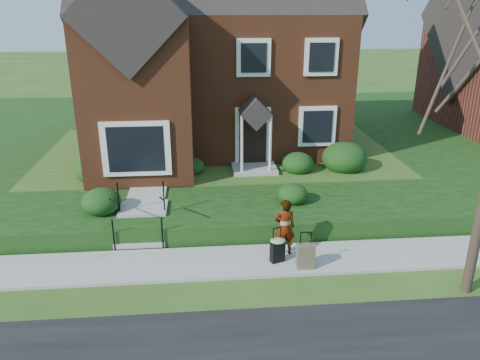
{
  "coord_description": "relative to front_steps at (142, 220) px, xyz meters",
  "views": [
    {
      "loc": [
        -0.75,
        -10.65,
        6.36
      ],
      "look_at": [
        0.37,
        2.0,
        1.56
      ],
      "focal_mm": 35.0,
      "sensor_mm": 36.0,
      "label": 1
    }
  ],
  "objects": [
    {
      "name": "woman",
      "position": [
        3.89,
        -1.6,
        0.39
      ],
      "size": [
        0.58,
        0.39,
        1.56
      ],
      "primitive_type": "imported",
      "rotation": [
        0.0,
        0.0,
        3.18
      ],
      "color": "#999999",
      "rests_on": "sidewalk"
    },
    {
      "name": "suitcase_olive",
      "position": [
        4.31,
        -2.34,
        -0.07
      ],
      "size": [
        0.45,
        0.26,
        0.97
      ],
      "rotation": [
        0.0,
        0.0,
        -0.02
      ],
      "color": "brown",
      "rests_on": "sidewalk"
    },
    {
      "name": "front_steps",
      "position": [
        0.0,
        0.0,
        0.0
      ],
      "size": [
        1.4,
        2.02,
        1.5
      ],
      "color": "#9E9B93",
      "rests_on": "ground"
    },
    {
      "name": "suitcase_black",
      "position": [
        3.65,
        -1.99,
        -0.03
      ],
      "size": [
        0.48,
        0.43,
        0.95
      ],
      "rotation": [
        0.0,
        0.0,
        0.34
      ],
      "color": "black",
      "rests_on": "sidewalk"
    },
    {
      "name": "ground",
      "position": [
        2.5,
        -1.84,
        -0.47
      ],
      "size": [
        120.0,
        120.0,
        0.0
      ],
      "primitive_type": "plane",
      "color": "#2D5119",
      "rests_on": "ground"
    },
    {
      "name": "sidewalk",
      "position": [
        2.5,
        -1.84,
        -0.43
      ],
      "size": [
        60.0,
        1.6,
        0.08
      ],
      "primitive_type": "cube",
      "color": "#9E9B93",
      "rests_on": "ground"
    },
    {
      "name": "main_house",
      "position": [
        2.29,
        7.76,
        4.79
      ],
      "size": [
        10.4,
        10.2,
        9.4
      ],
      "color": "brown",
      "rests_on": "terrace"
    },
    {
      "name": "walkway",
      "position": [
        0.0,
        3.16,
        0.16
      ],
      "size": [
        1.2,
        6.0,
        0.06
      ],
      "primitive_type": "cube",
      "color": "#9E9B93",
      "rests_on": "terrace"
    },
    {
      "name": "terrace",
      "position": [
        6.5,
        9.06,
        -0.17
      ],
      "size": [
        44.0,
        20.0,
        0.6
      ],
      "primitive_type": "cube",
      "color": "#0E330E",
      "rests_on": "ground"
    },
    {
      "name": "foundation_shrubs",
      "position": [
        3.34,
        2.79,
        0.6
      ],
      "size": [
        10.39,
        4.42,
        1.15
      ],
      "color": "black",
      "rests_on": "terrace"
    }
  ]
}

